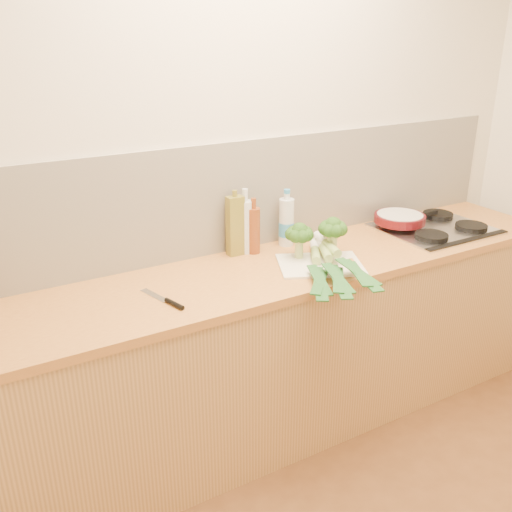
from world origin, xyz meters
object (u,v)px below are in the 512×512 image
(gas_hob, at_px, (435,227))
(chefs_knife, at_px, (169,302))
(chopping_board, at_px, (320,265))
(skillet, at_px, (400,218))

(gas_hob, xyz_separation_m, chefs_knife, (-1.61, -0.11, -0.01))
(chopping_board, distance_m, skillet, 0.72)
(skillet, bearing_deg, gas_hob, -31.59)
(gas_hob, height_order, chopping_board, gas_hob)
(chopping_board, relative_size, chefs_knife, 1.43)
(gas_hob, xyz_separation_m, chopping_board, (-0.85, -0.10, -0.01))
(gas_hob, bearing_deg, skillet, 145.92)
(chopping_board, height_order, skillet, skillet)
(chefs_knife, relative_size, skillet, 0.66)
(chopping_board, height_order, chefs_knife, chefs_knife)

